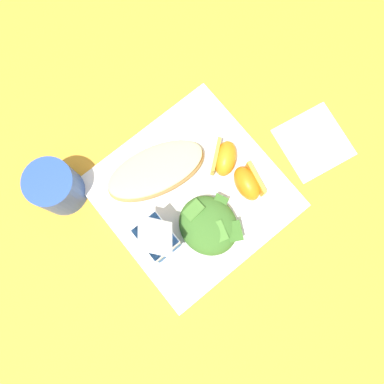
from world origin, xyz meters
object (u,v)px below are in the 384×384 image
Objects in this scene: green_salad_pile at (208,225)px; milk_carton at (157,238)px; cheesy_pizza_bread at (156,171)px; orange_wedge_front at (248,183)px; white_plate at (192,194)px; orange_wedge_middle at (224,158)px; paper_napkin at (314,142)px; drinking_blue_cup at (56,187)px.

milk_carton reaches higher than green_salad_pile.
green_salad_pile is (-0.12, -0.01, 0.00)m from cheesy_pizza_bread.
cheesy_pizza_bread is 1.79× the size of green_salad_pile.
orange_wedge_front is at bearing -136.85° from cheesy_pizza_bread.
orange_wedge_front is (-0.05, -0.08, 0.03)m from white_plate.
orange_wedge_middle is (-0.05, -0.10, 0.00)m from cheesy_pizza_bread.
orange_wedge_middle is (0.01, -0.08, 0.03)m from white_plate.
milk_carton reaches higher than paper_napkin.
cheesy_pizza_bread reaches higher than paper_napkin.
milk_carton is 1.59× the size of orange_wedge_middle.
milk_carton reaches higher than cheesy_pizza_bread.
paper_napkin is at bearing -117.32° from drinking_blue_cup.
cheesy_pizza_bread is 1.67× the size of milk_carton.
white_plate is at bearing -130.09° from drinking_blue_cup.
orange_wedge_front reaches higher than white_plate.
paper_napkin is at bearing -105.41° from white_plate.
cheesy_pizza_bread is 2.78× the size of orange_wedge_front.
drinking_blue_cup is at bearing 61.56° from orange_wedge_middle.
green_salad_pile is 1.49× the size of orange_wedge_middle.
milk_carton is (-0.03, 0.09, 0.07)m from white_plate.
orange_wedge_middle is at bearing 3.09° from orange_wedge_front.
paper_napkin is (-0.00, -0.24, -0.03)m from green_salad_pile.
green_salad_pile is 1.56× the size of orange_wedge_front.
orange_wedge_front reaches higher than paper_napkin.
drinking_blue_cup is (0.19, 0.24, 0.01)m from orange_wedge_front.
paper_napkin is (-0.03, -0.31, -0.07)m from milk_carton.
milk_carton is 0.17m from orange_wedge_front.
orange_wedge_front is 0.31m from drinking_blue_cup.
white_plate is 1.52× the size of cheesy_pizza_bread.
white_plate is 0.07m from green_salad_pile.
green_salad_pile is (-0.06, 0.01, 0.03)m from white_plate.
paper_napkin is at bearing -96.06° from milk_carton.
orange_wedge_front is 0.15m from paper_napkin.
green_salad_pile is 0.94× the size of paper_napkin.
drinking_blue_cup reaches higher than cheesy_pizza_bread.
green_salad_pile is 0.24m from paper_napkin.
milk_carton is at bearing 83.94° from paper_napkin.
orange_wedge_middle reaches higher than white_plate.
green_salad_pile reaches higher than white_plate.
orange_wedge_front is at bearing -176.91° from orange_wedge_middle.
green_salad_pile is at bearing -175.45° from cheesy_pizza_bread.
drinking_blue_cup reaches higher than orange_wedge_front.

